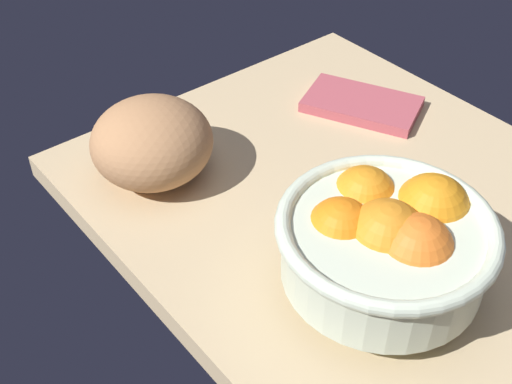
{
  "coord_description": "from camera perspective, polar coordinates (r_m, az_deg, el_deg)",
  "views": [
    {
      "loc": [
        32.28,
        -47.18,
        52.23
      ],
      "look_at": [
        -10.59,
        -12.43,
        5.0
      ],
      "focal_mm": 46.74,
      "sensor_mm": 36.0,
      "label": 1
    }
  ],
  "objects": [
    {
      "name": "ground_plane",
      "position": [
        0.78,
        12.04,
        -3.8
      ],
      "size": [
        77.91,
        54.37,
        3.0
      ],
      "primitive_type": "cube",
      "color": "tan"
    },
    {
      "name": "fruit_bowl",
      "position": [
        0.66,
        11.13,
        -4.02
      ],
      "size": [
        21.62,
        21.62,
        11.1
      ],
      "color": "silver",
      "rests_on": "ground"
    },
    {
      "name": "bread_loaf",
      "position": [
        0.81,
        -8.9,
        4.26
      ],
      "size": [
        21.02,
        20.97,
        9.8
      ],
      "primitive_type": "ellipsoid",
      "rotation": [
        0.0,
        0.0,
        2.46
      ],
      "color": "#B47E53",
      "rests_on": "ground"
    },
    {
      "name": "napkin_spare",
      "position": [
        0.96,
        9.04,
        7.43
      ],
      "size": [
        18.01,
        14.97,
        1.47
      ],
      "primitive_type": "cube",
      "rotation": [
        0.0,
        0.0,
        0.46
      ],
      "color": "#AF4B54",
      "rests_on": "ground"
    }
  ]
}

